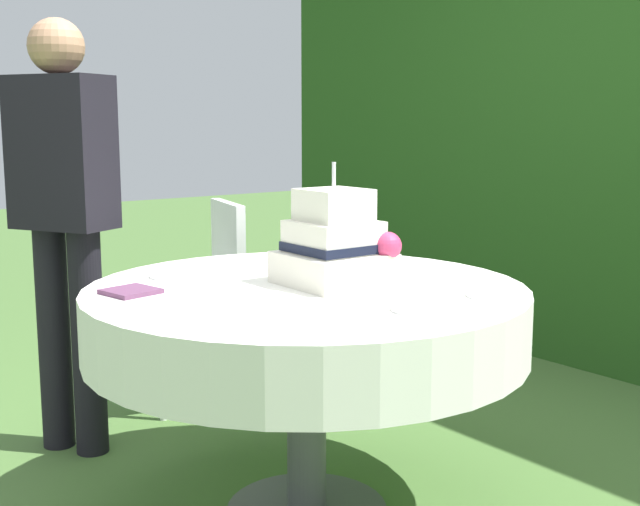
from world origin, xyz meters
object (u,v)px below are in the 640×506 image
object	(u,v)px
cake_table	(306,320)
wedding_cake	(335,246)
serving_plate_right	(366,257)
napkin_stack	(131,291)
garden_chair	(207,282)
standing_person	(64,207)
serving_plate_near	(173,275)
serving_plate_far	(416,309)
serving_plate_left	(488,295)

from	to	relation	value
cake_table	wedding_cake	xyz separation A→B (m)	(0.03, 0.09, 0.22)
serving_plate_right	napkin_stack	bearing A→B (deg)	-87.89
garden_chair	standing_person	size ratio (longest dim) A/B	0.56
serving_plate_near	serving_plate_right	xyz separation A→B (m)	(0.12, 0.72, 0.00)
napkin_stack	standing_person	world-z (taller)	standing_person
cake_table	serving_plate_near	distance (m)	0.47
serving_plate_near	garden_chair	world-z (taller)	garden_chair
cake_table	serving_plate_far	distance (m)	0.46
serving_plate_near	serving_plate_far	size ratio (longest dim) A/B	1.12
wedding_cake	serving_plate_left	world-z (taller)	wedding_cake
serving_plate_near	standing_person	world-z (taller)	standing_person
cake_table	serving_plate_left	distance (m)	0.56
wedding_cake	serving_plate_right	size ratio (longest dim) A/B	2.59
cake_table	napkin_stack	world-z (taller)	napkin_stack
cake_table	garden_chair	size ratio (longest dim) A/B	1.52
serving_plate_near	serving_plate_left	world-z (taller)	same
napkin_stack	standing_person	bearing A→B (deg)	173.13
wedding_cake	standing_person	bearing A→B (deg)	-154.26
wedding_cake	garden_chair	world-z (taller)	wedding_cake
serving_plate_left	garden_chair	world-z (taller)	garden_chair
serving_plate_far	serving_plate_right	size ratio (longest dim) A/B	0.92
serving_plate_left	serving_plate_right	world-z (taller)	same
serving_plate_right	standing_person	size ratio (longest dim) A/B	0.09
garden_chair	serving_plate_right	bearing A→B (deg)	11.79
cake_table	serving_plate_far	bearing A→B (deg)	4.25
serving_plate_far	serving_plate_right	world-z (taller)	same
serving_plate_right	standing_person	world-z (taller)	standing_person
serving_plate_right	garden_chair	xyz separation A→B (m)	(-0.86, -0.18, -0.20)
serving_plate_left	serving_plate_right	bearing A→B (deg)	167.74
wedding_cake	serving_plate_near	size ratio (longest dim) A/B	2.54
cake_table	garden_chair	xyz separation A→B (m)	(-1.12, 0.29, -0.09)
wedding_cake	napkin_stack	xyz separation A→B (m)	(-0.25, -0.56, -0.11)
cake_table	serving_plate_far	size ratio (longest dim) A/B	10.17
wedding_cake	serving_plate_near	world-z (taller)	wedding_cake
cake_table	serving_plate_near	bearing A→B (deg)	-146.99
serving_plate_near	serving_plate_right	size ratio (longest dim) A/B	1.02
serving_plate_far	napkin_stack	distance (m)	0.84
serving_plate_near	serving_plate_right	world-z (taller)	same
serving_plate_near	serving_plate_far	world-z (taller)	same
napkin_stack	garden_chair	size ratio (longest dim) A/B	0.16
serving_plate_right	garden_chair	size ratio (longest dim) A/B	0.16
serving_plate_far	garden_chair	size ratio (longest dim) A/B	0.15
serving_plate_left	serving_plate_near	bearing A→B (deg)	-145.50
serving_plate_right	garden_chair	distance (m)	0.90
serving_plate_right	napkin_stack	xyz separation A→B (m)	(0.03, -0.94, 0.00)
standing_person	cake_table	bearing A→B (deg)	21.71
serving_plate_left	serving_plate_right	distance (m)	0.72
wedding_cake	serving_plate_near	distance (m)	0.55
garden_chair	serving_plate_far	bearing A→B (deg)	-9.52
serving_plate_far	wedding_cake	bearing A→B (deg)	171.71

